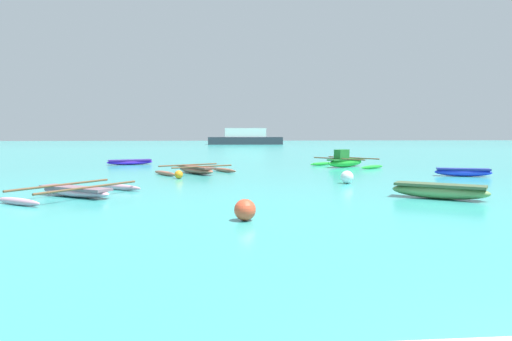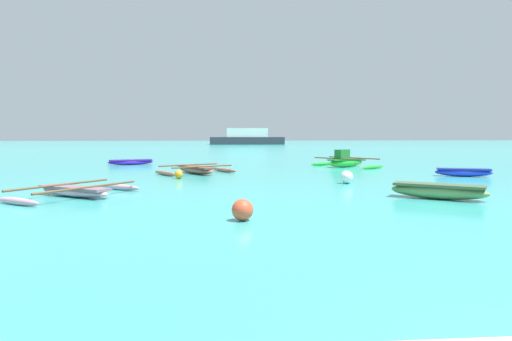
{
  "view_description": "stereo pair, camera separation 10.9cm",
  "coord_description": "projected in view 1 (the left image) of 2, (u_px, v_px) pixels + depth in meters",
  "views": [
    {
      "loc": [
        -2.92,
        -2.75,
        1.94
      ],
      "look_at": [
        -1.12,
        17.92,
        0.25
      ],
      "focal_mm": 32.0,
      "sensor_mm": 36.0,
      "label": 1
    },
    {
      "loc": [
        -2.81,
        -2.76,
        1.94
      ],
      "look_at": [
        -1.12,
        17.92,
        0.25
      ],
      "focal_mm": 32.0,
      "sensor_mm": 36.0,
      "label": 2
    }
  ],
  "objects": [
    {
      "name": "distant_ferry",
      "position": [
        245.0,
        138.0,
        80.22
      ],
      "size": [
        13.02,
        2.86,
        2.86
      ],
      "color": "#2D333D",
      "rests_on": "ground_plane"
    },
    {
      "name": "moored_boat_4",
      "position": [
        463.0,
        172.0,
        20.61
      ],
      "size": [
        2.48,
        1.36,
        0.36
      ],
      "rotation": [
        0.0,
        0.0,
        -0.35
      ],
      "color": "blue",
      "rests_on": "ground_plane"
    },
    {
      "name": "moored_boat_3",
      "position": [
        196.0,
        170.0,
        22.05
      ],
      "size": [
        4.08,
        3.69,
        0.42
      ],
      "rotation": [
        0.0,
        0.0,
        -1.02
      ],
      "color": "#A3614B",
      "rests_on": "ground_plane"
    },
    {
      "name": "mooring_buoy_0",
      "position": [
        245.0,
        210.0,
        10.14
      ],
      "size": [
        0.49,
        0.49,
        0.49
      ],
      "color": "#E54C2D",
      "rests_on": "ground_plane"
    },
    {
      "name": "moored_boat_5",
      "position": [
        75.0,
        191.0,
        13.99
      ],
      "size": [
        3.71,
        4.3,
        0.36
      ],
      "rotation": [
        0.0,
        0.0,
        -0.59
      ],
      "color": "#CF96AC",
      "rests_on": "ground_plane"
    },
    {
      "name": "mooring_buoy_2",
      "position": [
        179.0,
        174.0,
        19.58
      ],
      "size": [
        0.36,
        0.36,
        0.36
      ],
      "color": "orange",
      "rests_on": "ground_plane"
    },
    {
      "name": "mooring_buoy_1",
      "position": [
        347.0,
        177.0,
        17.69
      ],
      "size": [
        0.5,
        0.5,
        0.5
      ],
      "color": "white",
      "rests_on": "ground_plane"
    },
    {
      "name": "moored_boat_0",
      "position": [
        130.0,
        162.0,
        28.26
      ],
      "size": [
        2.87,
        1.53,
        0.32
      ],
      "rotation": [
        0.0,
        0.0,
        0.31
      ],
      "color": "#5021D7",
      "rests_on": "ground_plane"
    },
    {
      "name": "moored_boat_1",
      "position": [
        439.0,
        191.0,
        13.53
      ],
      "size": [
        2.65,
        2.16,
        0.45
      ],
      "rotation": [
        0.0,
        0.0,
        -0.61
      ],
      "color": "#648C4F",
      "rests_on": "ground_plane"
    },
    {
      "name": "moored_boat_2",
      "position": [
        345.0,
        161.0,
        26.36
      ],
      "size": [
        3.91,
        4.27,
        1.02
      ],
      "rotation": [
        0.0,
        0.0,
        0.64
      ],
      "color": "green",
      "rests_on": "ground_plane"
    }
  ]
}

